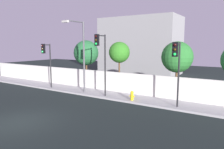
{
  "coord_description": "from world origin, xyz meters",
  "views": [
    {
      "loc": [
        10.93,
        -7.07,
        4.44
      ],
      "look_at": [
        2.26,
        6.5,
        2.19
      ],
      "focal_mm": 34.36,
      "sensor_mm": 36.0,
      "label": 1
    }
  ],
  "objects_px": {
    "traffic_light_center": "(101,52)",
    "roadside_tree_midright": "(177,57)",
    "fire_hydrant": "(132,95)",
    "roadside_tree_leftmost": "(86,53)",
    "traffic_light_right": "(177,61)",
    "street_lamp_curbside": "(81,50)",
    "roadside_tree_midleft": "(119,53)",
    "traffic_light_left": "(47,56)"
  },
  "relations": [
    {
      "from": "traffic_light_center",
      "to": "street_lamp_curbside",
      "type": "height_order",
      "value": "street_lamp_curbside"
    },
    {
      "from": "traffic_light_right",
      "to": "street_lamp_curbside",
      "type": "distance_m",
      "value": 8.63
    },
    {
      "from": "traffic_light_right",
      "to": "roadside_tree_midright",
      "type": "height_order",
      "value": "roadside_tree_midright"
    },
    {
      "from": "traffic_light_left",
      "to": "traffic_light_center",
      "type": "relative_size",
      "value": 0.86
    },
    {
      "from": "traffic_light_left",
      "to": "street_lamp_curbside",
      "type": "height_order",
      "value": "street_lamp_curbside"
    },
    {
      "from": "fire_hydrant",
      "to": "roadside_tree_midright",
      "type": "xyz_separation_m",
      "value": [
        2.43,
        3.29,
        2.87
      ]
    },
    {
      "from": "street_lamp_curbside",
      "to": "roadside_tree_midright",
      "type": "relative_size",
      "value": 1.33
    },
    {
      "from": "traffic_light_right",
      "to": "street_lamp_curbside",
      "type": "bearing_deg",
      "value": 175.5
    },
    {
      "from": "street_lamp_curbside",
      "to": "roadside_tree_leftmost",
      "type": "distance_m",
      "value": 3.96
    },
    {
      "from": "roadside_tree_leftmost",
      "to": "roadside_tree_midleft",
      "type": "relative_size",
      "value": 1.04
    },
    {
      "from": "traffic_light_center",
      "to": "roadside_tree_midright",
      "type": "relative_size",
      "value": 1.08
    },
    {
      "from": "traffic_light_right",
      "to": "street_lamp_curbside",
      "type": "height_order",
      "value": "street_lamp_curbside"
    },
    {
      "from": "traffic_light_center",
      "to": "roadside_tree_leftmost",
      "type": "bearing_deg",
      "value": 140.85
    },
    {
      "from": "fire_hydrant",
      "to": "roadside_tree_midleft",
      "type": "xyz_separation_m",
      "value": [
        -3.1,
        3.29,
        3.14
      ]
    },
    {
      "from": "traffic_light_left",
      "to": "traffic_light_center",
      "type": "distance_m",
      "value": 6.6
    },
    {
      "from": "traffic_light_left",
      "to": "roadside_tree_midright",
      "type": "relative_size",
      "value": 0.93
    },
    {
      "from": "traffic_light_right",
      "to": "traffic_light_left",
      "type": "bearing_deg",
      "value": 178.47
    },
    {
      "from": "traffic_light_right",
      "to": "roadside_tree_leftmost",
      "type": "xyz_separation_m",
      "value": [
        -10.74,
        3.98,
        0.15
      ]
    },
    {
      "from": "traffic_light_right",
      "to": "fire_hydrant",
      "type": "distance_m",
      "value": 4.61
    },
    {
      "from": "street_lamp_curbside",
      "to": "roadside_tree_midleft",
      "type": "distance_m",
      "value": 3.85
    },
    {
      "from": "traffic_light_center",
      "to": "roadside_tree_leftmost",
      "type": "distance_m",
      "value": 5.94
    },
    {
      "from": "street_lamp_curbside",
      "to": "fire_hydrant",
      "type": "xyz_separation_m",
      "value": [
        5.05,
        0.02,
        -3.39
      ]
    },
    {
      "from": "traffic_light_left",
      "to": "fire_hydrant",
      "type": "xyz_separation_m",
      "value": [
        9.18,
        0.35,
        -2.78
      ]
    },
    {
      "from": "fire_hydrant",
      "to": "traffic_light_right",
      "type": "bearing_deg",
      "value": -11.11
    },
    {
      "from": "traffic_light_center",
      "to": "roadside_tree_midleft",
      "type": "distance_m",
      "value": 3.78
    },
    {
      "from": "street_lamp_curbside",
      "to": "roadside_tree_leftmost",
      "type": "xyz_separation_m",
      "value": [
        -2.15,
        3.31,
        -0.37
      ]
    },
    {
      "from": "street_lamp_curbside",
      "to": "roadside_tree_midright",
      "type": "height_order",
      "value": "street_lamp_curbside"
    },
    {
      "from": "traffic_light_right",
      "to": "traffic_light_center",
      "type": "bearing_deg",
      "value": 177.8
    },
    {
      "from": "roadside_tree_midleft",
      "to": "roadside_tree_midright",
      "type": "height_order",
      "value": "same"
    },
    {
      "from": "fire_hydrant",
      "to": "roadside_tree_leftmost",
      "type": "relative_size",
      "value": 0.15
    },
    {
      "from": "fire_hydrant",
      "to": "roadside_tree_midleft",
      "type": "height_order",
      "value": "roadside_tree_midleft"
    },
    {
      "from": "traffic_light_left",
      "to": "roadside_tree_leftmost",
      "type": "bearing_deg",
      "value": 61.5
    },
    {
      "from": "roadside_tree_leftmost",
      "to": "roadside_tree_midright",
      "type": "height_order",
      "value": "roadside_tree_leftmost"
    },
    {
      "from": "traffic_light_center",
      "to": "fire_hydrant",
      "type": "distance_m",
      "value": 4.23
    },
    {
      "from": "traffic_light_center",
      "to": "roadside_tree_midleft",
      "type": "height_order",
      "value": "traffic_light_center"
    },
    {
      "from": "roadside_tree_midleft",
      "to": "roadside_tree_midright",
      "type": "distance_m",
      "value": 5.55
    },
    {
      "from": "traffic_light_center",
      "to": "roadside_tree_midleft",
      "type": "xyz_separation_m",
      "value": [
        -0.5,
        3.74,
        -0.16
      ]
    },
    {
      "from": "street_lamp_curbside",
      "to": "roadside_tree_midright",
      "type": "distance_m",
      "value": 8.2
    },
    {
      "from": "roadside_tree_midleft",
      "to": "fire_hydrant",
      "type": "bearing_deg",
      "value": -46.62
    },
    {
      "from": "traffic_light_right",
      "to": "roadside_tree_midright",
      "type": "distance_m",
      "value": 4.13
    },
    {
      "from": "traffic_light_right",
      "to": "roadside_tree_leftmost",
      "type": "bearing_deg",
      "value": 159.67
    },
    {
      "from": "traffic_light_left",
      "to": "traffic_light_right",
      "type": "distance_m",
      "value": 12.73
    }
  ]
}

